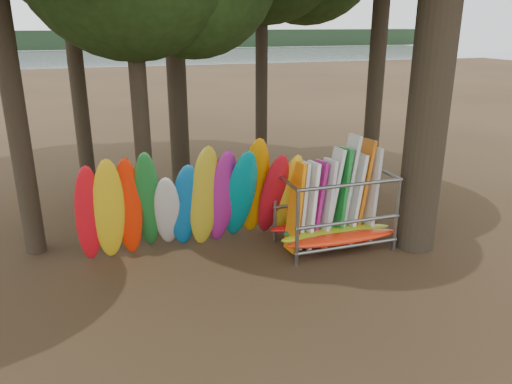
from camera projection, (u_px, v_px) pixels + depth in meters
name	position (u px, v px, depth m)	size (l,w,h in m)	color
ground	(254.00, 270.00, 11.73)	(120.00, 120.00, 0.00)	#47331E
lake	(113.00, 67.00, 65.65)	(160.00, 160.00, 0.00)	gray
far_shore	(99.00, 40.00, 109.95)	(160.00, 4.00, 4.00)	black
kayak_row	(200.00, 201.00, 12.36)	(5.72, 2.03, 3.08)	red
storage_rack	(334.00, 212.00, 12.75)	(3.13, 1.59, 2.87)	gray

